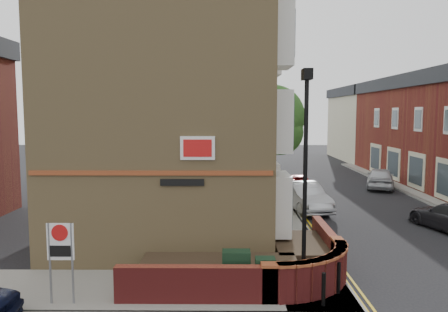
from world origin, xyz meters
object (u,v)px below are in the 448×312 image
Objects in this scene: zone_sign at (61,248)px; silver_car_near at (305,197)px; lamppost at (305,181)px; utility_cabinet_large at (236,271)px.

silver_car_near is at bearing 54.01° from zone_sign.
zone_sign is (-6.60, -0.70, -1.70)m from lamppost.
lamppost is 11.61m from silver_car_near.
lamppost is 6.85m from zone_sign.
silver_car_near is (3.90, 11.04, 0.02)m from utility_cabinet_large.
zone_sign is (-4.70, -0.80, 0.92)m from utility_cabinet_large.
silver_car_near is at bearing 70.54° from utility_cabinet_large.
zone_sign is at bearing -170.31° from utility_cabinet_large.
utility_cabinet_large is at bearing 9.69° from zone_sign.
zone_sign is 14.66m from silver_car_near.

